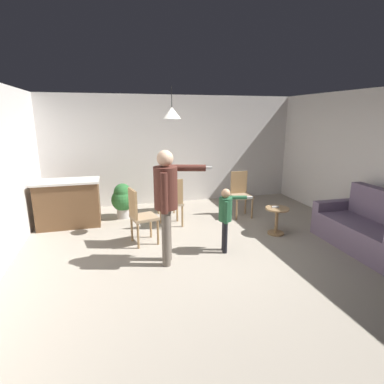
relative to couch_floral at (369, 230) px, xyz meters
The scene contains 15 objects.
ground 2.64m from the couch_floral, 167.93° to the left, with size 7.68×7.68×0.00m, color #9E9384.
wall_back 4.65m from the couch_floral, 124.37° to the left, with size 6.40×0.10×2.70m, color silver.
wall_right 1.32m from the couch_floral, 40.75° to the left, with size 0.10×6.40×2.70m, color silver.
couch_floral is the anchor object (origin of this frame).
kitchen_counter 5.61m from the couch_floral, 153.36° to the left, with size 1.26×0.66×0.95m.
side_table_by_couch 1.53m from the couch_floral, 139.18° to the left, with size 0.44×0.44×0.52m.
person_adult 3.47m from the couch_floral, behind, with size 0.89×0.49×1.73m.
person_child 2.46m from the couch_floral, 167.36° to the left, with size 0.59×0.30×1.08m.
dining_chair_by_counter 3.90m from the couch_floral, 161.76° to the left, with size 0.50×0.50×1.00m.
dining_chair_near_wall 3.56m from the couch_floral, 147.29° to the left, with size 0.45×0.45×1.00m.
dining_chair_centre_back 2.60m from the couch_floral, 122.28° to the left, with size 0.43×0.43×1.00m.
dining_chair_spare 4.23m from the couch_floral, 135.69° to the left, with size 0.45×0.45×1.00m.
potted_plant_corner 4.80m from the couch_floral, 145.03° to the left, with size 0.50×0.50×0.77m.
spare_remote_on_table 1.58m from the couch_floral, 140.00° to the left, with size 0.04×0.13×0.04m, color white.
ceiling_light_pendant 3.91m from the couch_floral, 153.03° to the left, with size 0.32×0.32×0.55m.
Camera 1 is at (-1.56, -4.36, 2.20)m, focal length 28.23 mm.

